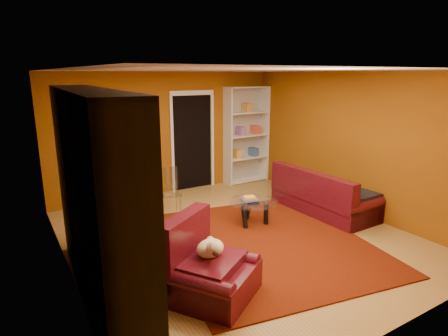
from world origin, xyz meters
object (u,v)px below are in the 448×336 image
rug (265,242)px  media_unit (96,201)px  sofa (324,190)px  dog (210,248)px  gift_box_green (138,202)px  gift_box_teal (100,221)px  christmas_tree (135,163)px  gift_box_red (141,199)px  white_bookshelf (247,135)px  coffee_table (253,213)px  armchair (212,266)px  acrylic_chair (169,194)px

rug → media_unit: media_unit is taller
sofa → dog: bearing=110.8°
media_unit → gift_box_green: size_ratio=10.83×
rug → gift_box_teal: gift_box_teal is taller
christmas_tree → gift_box_red: bearing=54.2°
white_bookshelf → christmas_tree: bearing=-171.3°
media_unit → dog: size_ratio=7.83×
gift_box_teal → white_bookshelf: (3.76, 1.10, 0.99)m
gift_box_red → coffee_table: 2.43m
gift_box_red → christmas_tree: bearing=-125.8°
white_bookshelf → armchair: bearing=-129.4°
gift_box_green → sofa: bearing=-33.1°
media_unit → acrylic_chair: bearing=53.6°
gift_box_red → coffee_table: (1.30, -2.05, 0.12)m
gift_box_teal → gift_box_red: gift_box_teal is taller
rug → acrylic_chair: 2.10m
gift_box_teal → armchair: 2.82m
dog → white_bookshelf: bearing=17.6°
coffee_table → acrylic_chair: (-1.02, 1.24, 0.17)m
rug → dog: bearing=-151.4°
sofa → coffee_table: (-1.52, 0.18, -0.21)m
rug → white_bookshelf: white_bookshelf is taller
gift_box_teal → armchair: bearing=-76.8°
gift_box_teal → dog: size_ratio=0.68×
gift_box_red → sofa: sofa is taller
media_unit → dog: 1.39m
rug → christmas_tree: (-1.18, 2.55, 0.89)m
gift_box_green → gift_box_red: gift_box_green is taller
media_unit → coffee_table: (2.78, 0.91, -0.98)m
gift_box_green → armchair: armchair is taller
acrylic_chair → sofa: bearing=-18.2°
christmas_tree → gift_box_red: 0.83m
sofa → acrylic_chair: bearing=59.8°
christmas_tree → armchair: 3.43m
gift_box_teal → gift_box_green: 1.02m
gift_box_teal → sofa: sofa is taller
rug → christmas_tree: size_ratio=1.87×
media_unit → armchair: size_ratio=3.14×
rug → gift_box_green: 2.73m
christmas_tree → white_bookshelf: bearing=8.9°
christmas_tree → sofa: 3.62m
media_unit → white_bookshelf: bearing=40.2°
white_bookshelf → armchair: size_ratio=2.33×
gift_box_red → dog: (-0.36, -3.51, 0.48)m
gift_box_red → coffee_table: coffee_table is taller
rug → acrylic_chair: acrylic_chair is taller
gift_box_green → gift_box_teal: bearing=-147.4°
sofa → coffee_table: sofa is taller
christmas_tree → armchair: christmas_tree is taller
rug → gift_box_red: 2.93m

